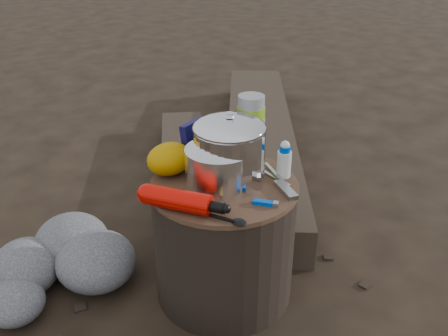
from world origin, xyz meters
TOP-DOWN VIEW (x-y plane):
  - ground at (0.00, 0.00)m, footprint 60.00×60.00m
  - stump at (0.00, 0.00)m, footprint 0.46×0.46m
  - rock_ring at (-0.46, 0.03)m, footprint 0.49×1.06m
  - log_main at (0.83, 0.77)m, footprint 1.54×1.79m
  - log_small at (0.35, 0.77)m, footprint 0.86×1.20m
  - foil_windscreen at (-0.02, -0.00)m, footprint 0.21×0.21m
  - camping_pot at (0.02, -0.00)m, footprint 0.22×0.22m
  - fuel_bottle at (-0.19, -0.04)m, footprint 0.19×0.25m
  - thermos at (0.17, 0.07)m, footprint 0.09×0.09m
  - travel_mug at (0.13, 0.15)m, footprint 0.08×0.08m
  - stuff_sack at (-0.10, 0.16)m, footprint 0.15×0.12m
  - food_pouch at (0.02, 0.18)m, footprint 0.11×0.06m
  - lighter at (0.02, -0.17)m, footprint 0.06×0.07m
  - multitool at (0.12, -0.15)m, footprint 0.06×0.11m
  - pot_grabber at (0.15, -0.07)m, footprint 0.06×0.15m
  - spork at (-0.13, -0.15)m, footprint 0.09×0.14m
  - squeeze_bottle at (0.18, -0.08)m, footprint 0.05×0.05m

SIDE VIEW (x-z plane):
  - ground at x=0.00m, z-range 0.00..0.00m
  - log_small at x=0.35m, z-range 0.00..0.11m
  - log_main at x=0.83m, z-range 0.00..0.17m
  - rock_ring at x=-0.46m, z-range 0.00..0.21m
  - stump at x=0.00m, z-range 0.00..0.43m
  - spork at x=-0.13m, z-range 0.43..0.44m
  - lighter at x=0.02m, z-range 0.43..0.44m
  - pot_grabber at x=0.15m, z-range 0.43..0.44m
  - multitool at x=0.12m, z-range 0.43..0.44m
  - fuel_bottle at x=-0.19m, z-range 0.43..0.49m
  - stuff_sack at x=-0.10m, z-range 0.43..0.53m
  - squeeze_bottle at x=0.18m, z-range 0.43..0.53m
  - travel_mug at x=0.13m, z-range 0.43..0.55m
  - foil_windscreen at x=-0.02m, z-range 0.43..0.55m
  - food_pouch at x=0.02m, z-range 0.43..0.57m
  - camping_pot at x=0.02m, z-range 0.43..0.64m
  - thermos at x=0.17m, z-range 0.43..0.65m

